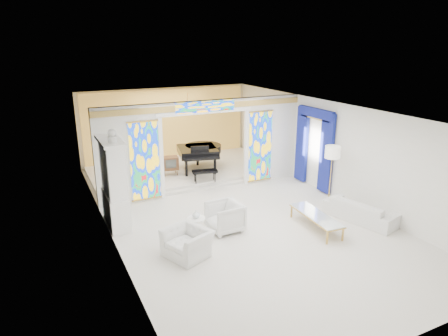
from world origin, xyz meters
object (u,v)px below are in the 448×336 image
grand_piano (200,151)px  armchair_left (187,243)px  coffee_table (316,216)px  tv_console (170,163)px  china_cabinet (114,184)px  sofa (361,210)px  armchair_right (225,217)px

grand_piano → armchair_left: bearing=-103.3°
coffee_table → tv_console: size_ratio=2.76×
china_cabinet → sofa: 6.78m
armchair_left → tv_console: bearing=143.0°
sofa → china_cabinet: bearing=51.5°
armchair_left → armchair_right: (1.35, 0.79, 0.06)m
armchair_right → sofa: bearing=72.1°
china_cabinet → tv_console: bearing=49.4°
china_cabinet → tv_console: china_cabinet is taller
china_cabinet → sofa: bearing=-23.4°
coffee_table → armchair_left: bearing=177.3°
armchair_right → sofa: size_ratio=0.42×
sofa → armchair_left: bearing=71.8°
grand_piano → tv_console: bearing=-158.6°
sofa → grand_piano: 6.29m
coffee_table → grand_piano: size_ratio=0.68×
armchair_left → sofa: 5.04m
coffee_table → grand_piano: bearing=99.4°
armchair_left → armchair_right: size_ratio=1.18×
armchair_right → grand_piano: grand_piano is taller
armchair_left → armchair_right: 1.56m
grand_piano → tv_console: (-1.26, -0.20, -0.27)m
sofa → tv_console: size_ratio=3.01×
china_cabinet → coffee_table: 5.41m
sofa → coffee_table: bearing=70.6°
armchair_left → grand_piano: bearing=131.9°
china_cabinet → armchair_right: size_ratio=3.20×
armchair_left → grand_piano: size_ratio=0.37×
china_cabinet → armchair_right: bearing=-32.9°
china_cabinet → coffee_table: (4.70, -2.56, -0.80)m
armchair_left → armchair_right: armchair_right is taller
sofa → tv_console: (-3.67, 5.58, 0.32)m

